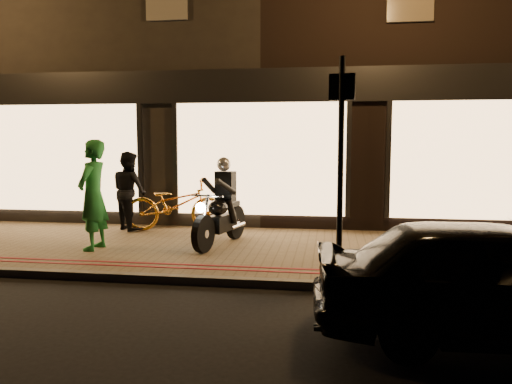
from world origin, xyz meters
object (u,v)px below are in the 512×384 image
at_px(sign_post, 341,156).
at_px(parked_car, 499,279).
at_px(bicycle_gold, 175,205).
at_px(motorcycle, 221,211).
at_px(person_green, 93,195).

xyz_separation_m(sign_post, parked_car, (1.56, -1.64, -1.17)).
xyz_separation_m(bicycle_gold, parked_car, (4.90, -4.82, -0.04)).
xyz_separation_m(motorcycle, parked_car, (3.63, -3.56, -0.10)).
relative_size(sign_post, person_green, 1.57).
distance_m(motorcycle, bicycle_gold, 1.79).
bearing_deg(person_green, bicycle_gold, 159.12).
xyz_separation_m(motorcycle, bicycle_gold, (-1.27, 1.26, -0.07)).
xyz_separation_m(sign_post, person_green, (-4.18, 1.22, -0.72)).
distance_m(motorcycle, parked_car, 5.09).
bearing_deg(motorcycle, parked_car, -30.63).
relative_size(motorcycle, bicycle_gold, 0.92).
xyz_separation_m(motorcycle, sign_post, (2.07, -1.93, 1.06)).
height_order(sign_post, parked_car, sign_post).
relative_size(motorcycle, parked_car, 0.52).
height_order(person_green, parked_car, person_green).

